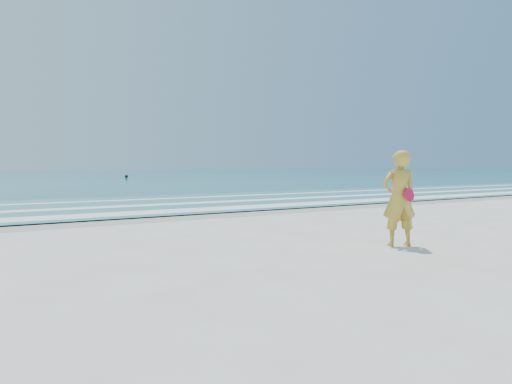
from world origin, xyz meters
TOP-DOWN VIEW (x-y plane):
  - ground at (0.00, 0.00)m, footprint 400.00×400.00m
  - wet_sand at (0.00, 9.00)m, footprint 400.00×2.40m
  - shallow at (0.00, 14.00)m, footprint 400.00×10.00m
  - foam_near at (0.00, 10.30)m, footprint 400.00×1.40m
  - foam_mid at (0.00, 13.20)m, footprint 400.00×0.90m
  - foam_far at (0.00, 16.50)m, footprint 400.00×0.60m
  - buoy at (16.40, 57.09)m, footprint 0.43×0.43m
  - woman at (2.37, 1.26)m, footprint 0.82×0.70m

SIDE VIEW (x-z plane):
  - ground at x=0.00m, z-range 0.00..0.00m
  - wet_sand at x=0.00m, z-range 0.00..0.00m
  - shallow at x=0.00m, z-range 0.04..0.05m
  - foam_near at x=0.00m, z-range 0.05..0.06m
  - foam_mid at x=0.00m, z-range 0.05..0.06m
  - foam_far at x=0.00m, z-range 0.05..0.06m
  - buoy at x=16.40m, z-range 0.04..0.47m
  - woman at x=2.37m, z-range 0.00..1.90m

